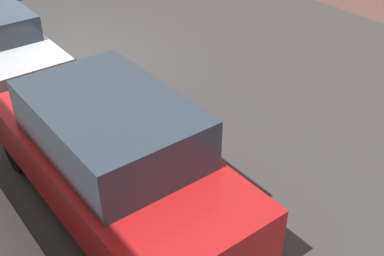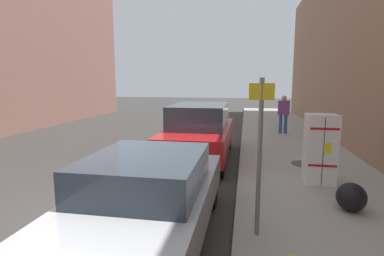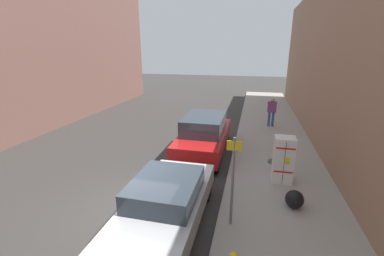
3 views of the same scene
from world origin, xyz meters
name	(u,v)px [view 1 (image 1 of 3)]	position (x,y,z in m)	size (l,w,h in m)	color
ground_plane	(65,64)	(0.00, 0.00, 0.00)	(80.00, 80.00, 0.00)	#383533
parked_suv_red	(113,154)	(-1.37, -4.70, 0.90)	(1.87, 4.59, 1.75)	red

